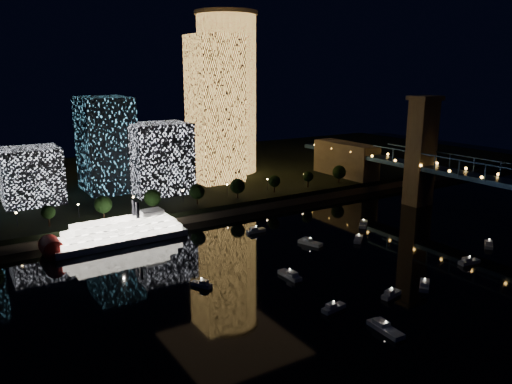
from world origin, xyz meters
The scene contains 10 objects.
ground centered at (0.00, 0.00, 0.00)m, with size 520.00×520.00×0.00m, color black.
far_bank centered at (0.00, 160.00, 2.50)m, with size 420.00×160.00×5.00m, color black.
seawall centered at (0.00, 82.00, 1.50)m, with size 420.00×6.00×3.00m, color #6B5E4C.
tower_cylindrical centered at (16.70, 145.08, 48.51)m, with size 34.00×34.00×86.76m.
tower_rectangular centered at (-0.84, 126.24, 41.59)m, with size 23.00×23.00×73.19m, color #FEB551.
midrise_blocks centered at (-68.88, 125.60, 22.54)m, with size 105.31×43.36×44.18m.
riverboat centered at (-71.25, 70.04, 3.96)m, with size 51.50×12.26×15.42m.
motorboats centered at (-11.07, 8.67, 0.81)m, with size 108.33×86.84×2.78m.
esplanade_trees centered at (-31.49, 88.00, 10.47)m, with size 166.78×6.96×8.98m.
street_lamps centered at (-34.00, 94.00, 9.02)m, with size 132.70×0.70×5.65m.
Camera 1 is at (-118.71, -100.91, 60.61)m, focal length 35.00 mm.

